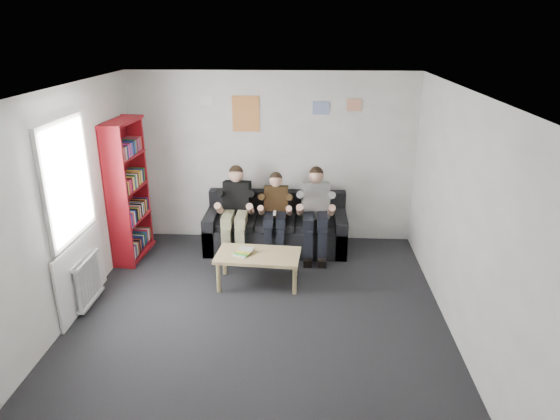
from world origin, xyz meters
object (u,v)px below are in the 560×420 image
at_px(person_left, 236,212).
at_px(person_middle, 275,214).
at_px(coffee_table, 258,258).
at_px(person_right, 316,213).
at_px(bookshelf, 129,191).
at_px(sofa, 276,229).

height_order(person_left, person_middle, person_left).
height_order(coffee_table, person_right, person_right).
bearing_deg(person_middle, person_right, -0.28).
relative_size(person_left, person_middle, 1.07).
distance_m(bookshelf, person_left, 1.60).
bearing_deg(bookshelf, sofa, 15.06).
bearing_deg(bookshelf, coffee_table, -17.89).
xyz_separation_m(bookshelf, person_right, (2.76, 0.21, -0.38)).
bearing_deg(bookshelf, person_right, 8.61).
height_order(coffee_table, person_left, person_left).
relative_size(person_left, person_right, 1.00).
bearing_deg(coffee_table, bookshelf, 157.78).
distance_m(coffee_table, person_left, 1.14).
bearing_deg(person_left, person_middle, 4.43).
relative_size(sofa, person_right, 1.63).
height_order(bookshelf, person_left, bookshelf).
bearing_deg(person_middle, bookshelf, -174.18).
bearing_deg(sofa, person_left, -161.72).
height_order(sofa, coffee_table, sofa).
height_order(person_middle, person_right, person_right).
distance_m(coffee_table, person_middle, 1.06).
relative_size(coffee_table, person_right, 0.83).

